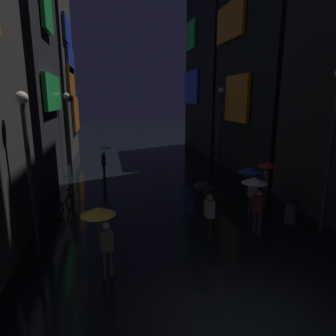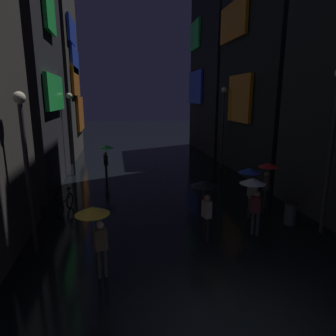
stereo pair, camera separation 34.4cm
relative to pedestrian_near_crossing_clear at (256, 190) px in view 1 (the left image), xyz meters
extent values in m
cube|color=black|center=(-9.89, 8.18, 4.60)|extent=(4.00, 7.39, 12.53)
cube|color=#26E54C|center=(-7.74, 7.34, 3.45)|extent=(0.20, 4.10, 1.77)
cube|color=#26E54C|center=(-7.74, 7.70, 7.37)|extent=(0.20, 2.22, 1.95)
cube|color=#33302D|center=(-9.89, 17.33, 4.99)|extent=(4.00, 7.70, 13.31)
cube|color=orange|center=(-7.74, 18.63, 1.81)|extent=(0.20, 3.80, 2.92)
cube|color=orange|center=(-7.74, 16.79, 4.48)|extent=(0.20, 3.80, 2.21)
cube|color=#264CF9|center=(-7.74, 17.21, 6.09)|extent=(0.20, 4.18, 2.01)
cube|color=#264CF9|center=(-7.74, 16.39, 8.17)|extent=(0.20, 3.78, 1.87)
cube|color=orange|center=(2.96, 8.61, 3.14)|extent=(0.20, 3.21, 2.87)
cube|color=orange|center=(2.96, 10.24, 7.94)|extent=(0.20, 4.14, 2.28)
cube|color=black|center=(5.11, 17.62, 5.51)|extent=(4.00, 8.27, 14.37)
cube|color=#264CF9|center=(2.96, 19.17, 4.15)|extent=(0.20, 4.34, 2.99)
cube|color=#26E54C|center=(2.96, 19.62, 8.85)|extent=(0.20, 2.95, 2.48)
cylinder|color=#2D2D38|center=(0.17, -0.12, -1.24)|extent=(0.12, 0.12, 0.85)
cylinder|color=#2D2D38|center=(0.05, 0.00, -1.24)|extent=(0.12, 0.12, 0.85)
cube|color=#4C1E23|center=(0.11, -0.06, -0.52)|extent=(0.40, 0.40, 0.60)
sphere|color=#9E7051|center=(0.11, -0.06, -0.11)|extent=(0.22, 0.22, 0.22)
cylinder|color=#4C1E23|center=(-0.05, 0.03, -0.47)|extent=(0.09, 0.09, 0.50)
cylinder|color=slate|center=(-0.05, 0.03, -0.13)|extent=(0.02, 0.02, 0.77)
cone|color=silver|center=(-0.05, 0.03, 0.35)|extent=(0.90, 0.90, 0.20)
cylinder|color=#2D2D38|center=(1.87, 2.58, -1.24)|extent=(0.12, 0.12, 0.85)
cylinder|color=#2D2D38|center=(1.78, 2.42, -1.24)|extent=(0.12, 0.12, 0.85)
cube|color=brown|center=(1.83, 2.50, -0.52)|extent=(0.35, 0.40, 0.60)
sphere|color=tan|center=(1.83, 2.50, -0.11)|extent=(0.22, 0.22, 0.22)
cylinder|color=brown|center=(1.78, 2.32, -0.47)|extent=(0.09, 0.09, 0.50)
cylinder|color=slate|center=(1.78, 2.32, -0.13)|extent=(0.02, 0.02, 0.77)
cone|color=red|center=(1.78, 2.32, 0.35)|extent=(0.90, 0.90, 0.20)
cylinder|color=#2D2D38|center=(0.79, 1.44, -1.24)|extent=(0.12, 0.12, 0.85)
cylinder|color=#2D2D38|center=(0.63, 1.53, -1.24)|extent=(0.12, 0.12, 0.85)
cube|color=gray|center=(0.71, 1.49, -0.52)|extent=(0.40, 0.36, 0.60)
sphere|color=beige|center=(0.71, 1.49, -0.11)|extent=(0.22, 0.22, 0.22)
cylinder|color=gray|center=(0.53, 1.53, -0.47)|extent=(0.09, 0.09, 0.50)
cylinder|color=slate|center=(0.53, 1.53, -0.13)|extent=(0.02, 0.02, 0.77)
cone|color=#263FB2|center=(0.53, 1.53, 0.35)|extent=(0.90, 0.90, 0.20)
cylinder|color=#38332D|center=(-5.15, -1.77, -1.24)|extent=(0.12, 0.12, 0.85)
cylinder|color=#38332D|center=(-5.32, -1.83, -1.24)|extent=(0.12, 0.12, 0.85)
cube|color=brown|center=(-5.23, -1.80, -0.52)|extent=(0.39, 0.31, 0.60)
sphere|color=beige|center=(-5.23, -1.80, -0.11)|extent=(0.22, 0.22, 0.22)
cylinder|color=brown|center=(-5.39, -1.90, -0.47)|extent=(0.09, 0.09, 0.50)
cylinder|color=slate|center=(-5.39, -1.90, -0.13)|extent=(0.02, 0.02, 0.77)
cone|color=yellow|center=(-5.39, -1.90, 0.35)|extent=(0.90, 0.90, 0.20)
cylinder|color=black|center=(-5.38, 8.90, -1.24)|extent=(0.12, 0.12, 0.85)
cylinder|color=black|center=(-5.35, 8.72, -1.24)|extent=(0.12, 0.12, 0.85)
cube|color=black|center=(-5.37, 8.81, -0.52)|extent=(0.27, 0.37, 0.60)
sphere|color=tan|center=(-5.37, 8.81, -0.11)|extent=(0.22, 0.22, 0.22)
cylinder|color=black|center=(-5.29, 8.64, -0.47)|extent=(0.09, 0.09, 0.50)
cylinder|color=slate|center=(-5.29, 8.64, -0.13)|extent=(0.02, 0.02, 0.77)
cone|color=green|center=(-5.29, 8.64, 0.35)|extent=(0.90, 0.90, 0.20)
cylinder|color=black|center=(-1.73, -0.22, -1.24)|extent=(0.12, 0.12, 0.85)
cylinder|color=black|center=(-1.77, -0.05, -1.24)|extent=(0.12, 0.12, 0.85)
cube|color=gray|center=(-1.75, -0.14, -0.52)|extent=(0.30, 0.38, 0.60)
sphere|color=#9E7051|center=(-1.75, -0.14, -0.11)|extent=(0.22, 0.22, 0.22)
cylinder|color=gray|center=(-1.84, 0.02, -0.47)|extent=(0.09, 0.09, 0.50)
cylinder|color=slate|center=(-1.84, 0.02, -0.13)|extent=(0.02, 0.02, 0.77)
cone|color=black|center=(-1.84, 0.02, 0.35)|extent=(0.90, 0.90, 0.20)
torus|color=black|center=(-7.11, 2.85, -1.31)|extent=(0.22, 0.71, 0.72)
torus|color=black|center=(-6.86, 3.92, -1.31)|extent=(0.22, 0.71, 0.72)
cylinder|color=black|center=(-6.99, 3.39, -1.13)|extent=(0.28, 0.99, 0.05)
cylinder|color=black|center=(-6.86, 3.92, -0.96)|extent=(0.04, 0.04, 0.40)
cube|color=black|center=(-6.86, 3.92, -0.74)|extent=(0.17, 0.26, 0.06)
cylinder|color=black|center=(-7.11, 2.85, -0.76)|extent=(0.13, 0.44, 0.03)
cylinder|color=#2D2D33|center=(-7.39, 10.02, 0.73)|extent=(0.14, 0.14, 4.79)
sphere|color=#F9EFCC|center=(-7.39, 10.02, 3.30)|extent=(0.36, 0.36, 0.36)
cylinder|color=#2D2D33|center=(-7.39, -0.03, 0.67)|extent=(0.14, 0.14, 4.68)
sphere|color=#F9EFCC|center=(-7.39, -0.03, 3.19)|extent=(0.36, 0.36, 0.36)
cylinder|color=#2D2D33|center=(2.61, 10.44, 0.93)|extent=(0.14, 0.14, 5.20)
sphere|color=#F9EFCC|center=(2.61, 10.44, 3.71)|extent=(0.36, 0.36, 0.36)
cylinder|color=#2D2D33|center=(2.61, -0.30, 1.07)|extent=(0.14, 0.14, 5.48)
cylinder|color=#3F3F47|center=(1.91, 0.61, -1.24)|extent=(0.44, 0.44, 0.85)
cylinder|color=black|center=(1.91, 0.61, -0.78)|extent=(0.46, 0.46, 0.08)
camera|label=1|loc=(-5.06, -9.32, 3.18)|focal=32.00mm
camera|label=2|loc=(-4.72, -9.39, 3.18)|focal=32.00mm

